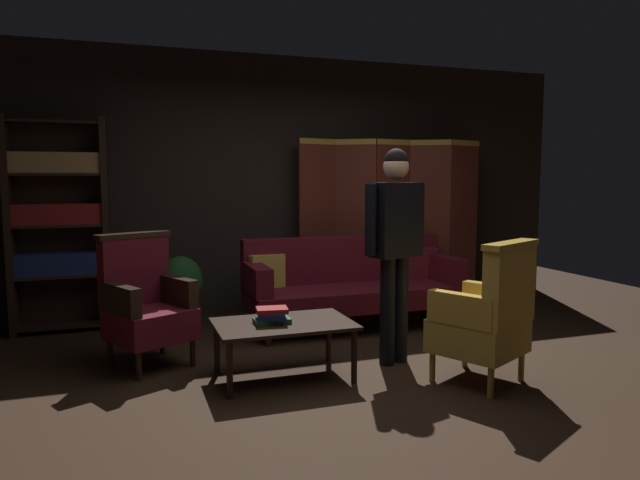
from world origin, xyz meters
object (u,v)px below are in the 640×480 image
object	(u,v)px
coffee_table	(284,328)
book_green_cloth	(272,321)
folding_screen	(392,222)
armchair_gilt_accent	(487,317)
velvet_couch	(351,281)
bookshelf	(59,221)
book_red_leather	(272,310)
standing_figure	(395,236)
armchair_wing_left	(146,304)
book_navy_cloth	(272,315)
potted_plant	(180,289)

from	to	relation	value
coffee_table	book_green_cloth	bearing A→B (deg)	-177.61
folding_screen	armchair_gilt_accent	distance (m)	2.52
velvet_couch	bookshelf	bearing A→B (deg)	164.63
coffee_table	book_red_leather	distance (m)	0.17
folding_screen	armchair_gilt_accent	size ratio (longest dim) A/B	2.05
standing_figure	book_red_leather	distance (m)	1.13
bookshelf	armchair_wing_left	distance (m)	1.62
bookshelf	book_navy_cloth	world-z (taller)	bookshelf
velvet_couch	book_red_leather	bearing A→B (deg)	-132.02
velvet_couch	book_navy_cloth	size ratio (longest dim) A/B	10.89
book_navy_cloth	folding_screen	bearing A→B (deg)	44.62
armchair_wing_left	book_navy_cloth	size ratio (longest dim) A/B	5.34
folding_screen	armchair_wing_left	xyz separation A→B (m)	(-2.73, -1.19, -0.50)
folding_screen	standing_figure	distance (m)	1.99
velvet_couch	potted_plant	xyz separation A→B (m)	(-1.63, 0.35, -0.03)
bookshelf	armchair_gilt_accent	bearing A→B (deg)	-40.62
standing_figure	book_navy_cloth	size ratio (longest dim) A/B	8.75
book_green_cloth	book_navy_cloth	xyz separation A→B (m)	(0.00, 0.00, 0.04)
folding_screen	coffee_table	size ratio (longest dim) A/B	2.13
book_red_leather	velvet_couch	bearing A→B (deg)	47.98
book_green_cloth	book_red_leather	bearing A→B (deg)	0.00
bookshelf	standing_figure	distance (m)	3.23
standing_figure	armchair_gilt_accent	bearing A→B (deg)	-56.80
coffee_table	standing_figure	world-z (taller)	standing_figure
bookshelf	coffee_table	size ratio (longest dim) A/B	2.05
velvet_couch	armchair_gilt_accent	bearing A→B (deg)	-80.65
book_green_cloth	velvet_couch	bearing A→B (deg)	47.98
bookshelf	armchair_wing_left	xyz separation A→B (m)	(0.72, -1.33, -0.58)
coffee_table	armchair_gilt_accent	bearing A→B (deg)	-23.50
potted_plant	armchair_wing_left	bearing A→B (deg)	-110.70
velvet_couch	coffee_table	bearing A→B (deg)	-129.80
coffee_table	standing_figure	size ratio (longest dim) A/B	0.59
armchair_wing_left	book_red_leather	size ratio (longest dim) A/B	4.66
coffee_table	bookshelf	bearing A→B (deg)	129.82
book_red_leather	bookshelf	bearing A→B (deg)	128.24
book_navy_cloth	book_red_leather	world-z (taller)	book_red_leather
velvet_couch	book_green_cloth	distance (m)	1.69
book_red_leather	coffee_table	bearing A→B (deg)	2.39
folding_screen	book_navy_cloth	size ratio (longest dim) A/B	10.97
potted_plant	book_green_cloth	distance (m)	1.68
potted_plant	book_red_leather	bearing A→B (deg)	-72.68
folding_screen	book_navy_cloth	bearing A→B (deg)	-135.38
folding_screen	book_green_cloth	bearing A→B (deg)	-135.38
folding_screen	velvet_couch	xyz separation A→B (m)	(-0.74, -0.60, -0.53)
armchair_wing_left	book_green_cloth	bearing A→B (deg)	-37.79
armchair_wing_left	book_green_cloth	world-z (taller)	armchair_wing_left
potted_plant	book_green_cloth	size ratio (longest dim) A/B	2.82
potted_plant	coffee_table	bearing A→B (deg)	-69.81
folding_screen	armchair_gilt_accent	bearing A→B (deg)	-100.34
folding_screen	potted_plant	distance (m)	2.45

